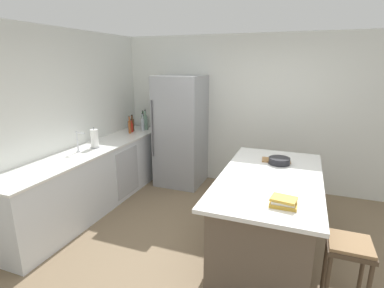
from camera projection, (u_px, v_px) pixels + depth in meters
name	position (u px, v px, depth m)	size (l,w,h in m)	color
ground_plane	(219.00, 254.00, 3.44)	(7.20, 7.20, 0.00)	#7A664C
wall_rear	(257.00, 113.00, 5.12)	(6.00, 0.10, 2.60)	silver
wall_left	(43.00, 128.00, 3.94)	(0.10, 6.00, 2.60)	silver
counter_run_left	(96.00, 177.00, 4.49)	(0.64, 3.22, 0.92)	silver
kitchen_island	(268.00, 212.00, 3.45)	(1.10, 2.10, 0.91)	brown
refrigerator	(181.00, 131.00, 5.26)	(0.78, 0.78, 1.93)	#93969B
bar_stool	(348.00, 255.00, 2.51)	(0.36, 0.36, 0.69)	#473828
sink_faucet	(78.00, 141.00, 4.13)	(0.15, 0.05, 0.30)	silver
paper_towel_roll	(95.00, 139.00, 4.36)	(0.14, 0.14, 0.31)	gray
wine_bottle	(143.00, 121.00, 5.68)	(0.07, 0.07, 0.33)	#19381E
gin_bottle	(145.00, 122.00, 5.56)	(0.08, 0.08, 0.37)	#8CB79E
soda_bottle	(143.00, 124.00, 5.48)	(0.07, 0.07, 0.32)	silver
syrup_bottle	(132.00, 124.00, 5.45)	(0.06, 0.06, 0.30)	#5B3319
hot_sauce_bottle	(131.00, 127.00, 5.36)	(0.06, 0.06, 0.22)	red
vinegar_bottle	(130.00, 126.00, 5.26)	(0.05, 0.05, 0.31)	#994C23
cookbook_stack	(283.00, 202.00, 2.64)	(0.24, 0.20, 0.08)	gold
mixing_bowl	(279.00, 161.00, 3.72)	(0.26, 0.26, 0.08)	black
cutting_board	(276.00, 160.00, 3.84)	(0.37, 0.23, 0.02)	#9E7042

